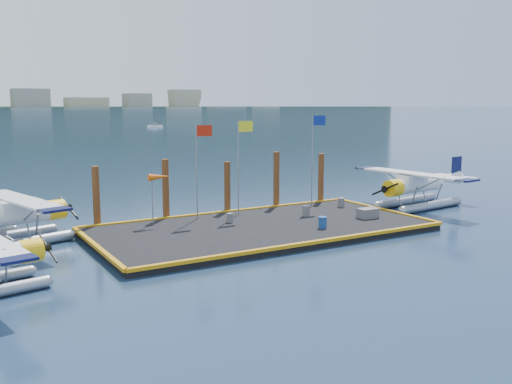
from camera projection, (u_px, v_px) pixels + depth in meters
ground at (261, 232)px, 34.71m from camera, size 4000.00×4000.00×0.00m
dock at (261, 229)px, 34.68m from camera, size 20.00×10.00×0.40m
dock_bumpers at (261, 224)px, 34.63m from camera, size 20.25×10.25×0.18m
far_backdrop at (24, 101)px, 1635.13m from camera, size 3050.00×2050.00×810.00m
seaplane_b at (14, 219)px, 31.41m from camera, size 8.90×9.61×3.41m
seaplane_d at (415, 187)px, 42.36m from camera, size 9.16×10.11×3.58m
drum_1 at (323, 222)px, 33.95m from camera, size 0.49×0.49×0.69m
drum_2 at (306, 211)px, 37.47m from camera, size 0.49×0.49×0.68m
drum_4 at (341, 202)px, 40.85m from camera, size 0.46×0.46×0.64m
drum_5 at (230, 218)px, 35.56m from camera, size 0.41×0.41×0.58m
crate at (368, 213)px, 36.94m from camera, size 1.25×0.84×0.63m
flagpole_red at (200, 157)px, 36.12m from camera, size 1.14×0.08×6.00m
flagpole_yellow at (241, 153)px, 37.60m from camera, size 1.14×0.08×6.20m
flagpole_blue at (315, 147)px, 40.55m from camera, size 1.14×0.08×6.50m
windsock at (159, 178)px, 34.95m from camera, size 1.40×0.44×3.12m
piling_0 at (96, 199)px, 34.78m from camera, size 0.44×0.44×4.00m
piling_1 at (166, 191)px, 37.00m from camera, size 0.44×0.44×4.20m
piling_2 at (227, 189)px, 39.27m from camera, size 0.44×0.44×3.80m
piling_3 at (276, 182)px, 41.22m from camera, size 0.44×0.44×4.30m
piling_4 at (321, 180)px, 43.23m from camera, size 0.44×0.44×4.00m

